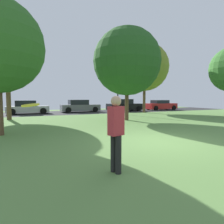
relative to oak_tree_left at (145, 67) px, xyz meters
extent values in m
plane|color=#5B8442|center=(-7.67, -12.49, -5.17)|extent=(44.00, 44.00, 0.00)
cube|color=#28282B|center=(-7.67, 3.51, -5.16)|extent=(44.00, 6.40, 0.01)
cylinder|color=brown|center=(0.00, 0.00, -3.59)|extent=(0.31, 0.31, 3.14)
sphere|color=olive|center=(0.00, 0.00, 0.01)|extent=(5.41, 5.41, 5.41)
cylinder|color=brown|center=(-13.55, -1.74, -3.65)|extent=(0.34, 0.34, 3.03)
sphere|color=olive|center=(-13.55, -1.74, -0.72)|extent=(4.24, 4.24, 4.24)
cylinder|color=brown|center=(-5.41, -5.72, -3.90)|extent=(0.28, 0.28, 2.52)
sphere|color=#23511E|center=(-5.41, -5.72, -0.79)|extent=(5.01, 5.01, 5.01)
cylinder|color=black|center=(-10.49, -14.59, -4.74)|extent=(0.14, 0.14, 0.86)
cylinder|color=black|center=(-10.54, -14.43, -4.74)|extent=(0.14, 0.14, 0.86)
cube|color=#B72D38|center=(-10.51, -14.51, -3.99)|extent=(0.37, 0.30, 0.64)
sphere|color=tan|center=(-10.51, -14.51, -3.55)|extent=(0.23, 0.23, 0.23)
cylinder|color=yellow|center=(-12.26, -15.03, -3.59)|extent=(0.36, 0.36, 0.06)
cube|color=#B7B7BC|center=(-12.17, 3.60, -4.68)|extent=(4.13, 1.85, 0.67)
cube|color=black|center=(-12.38, 3.60, -4.05)|extent=(1.98, 1.63, 0.59)
cylinder|color=black|center=(-10.73, 4.53, -4.85)|extent=(0.64, 0.22, 0.64)
cylinder|color=black|center=(-10.73, 2.68, -4.85)|extent=(0.64, 0.22, 0.64)
cylinder|color=black|center=(-13.62, 4.53, -4.85)|extent=(0.64, 0.22, 0.64)
cylinder|color=black|center=(-13.62, 2.68, -4.85)|extent=(0.64, 0.22, 0.64)
cube|color=slate|center=(-6.46, 3.82, -4.65)|extent=(4.54, 1.71, 0.73)
cube|color=black|center=(-6.69, 3.82, -4.00)|extent=(2.18, 1.50, 0.57)
cylinder|color=black|center=(-4.88, 4.68, -4.85)|extent=(0.64, 0.22, 0.64)
cylinder|color=black|center=(-4.88, 2.97, -4.85)|extent=(0.64, 0.22, 0.64)
cylinder|color=black|center=(-8.05, 4.68, -4.85)|extent=(0.64, 0.22, 0.64)
cylinder|color=black|center=(-8.05, 2.97, -4.85)|extent=(0.64, 0.22, 0.64)
cube|color=black|center=(-0.76, 3.33, -4.62)|extent=(4.47, 1.90, 0.79)
cube|color=black|center=(-0.98, 3.33, -3.93)|extent=(2.14, 1.67, 0.59)
cylinder|color=black|center=(0.81, 4.28, -4.85)|extent=(0.64, 0.22, 0.64)
cylinder|color=black|center=(0.81, 2.38, -4.85)|extent=(0.64, 0.22, 0.64)
cylinder|color=black|center=(-2.32, 4.28, -4.85)|extent=(0.64, 0.22, 0.64)
cylinder|color=black|center=(-2.32, 2.38, -4.85)|extent=(0.64, 0.22, 0.64)
cube|color=#B21E1E|center=(4.95, 3.14, -4.63)|extent=(4.43, 1.74, 0.77)
cube|color=black|center=(4.73, 3.14, -4.02)|extent=(2.12, 1.53, 0.45)
cylinder|color=black|center=(6.50, 4.00, -4.85)|extent=(0.64, 0.22, 0.64)
cylinder|color=black|center=(6.50, 2.27, -4.85)|extent=(0.64, 0.22, 0.64)
cylinder|color=black|center=(3.40, 4.00, -4.85)|extent=(0.64, 0.22, 0.64)
cylinder|color=black|center=(3.40, 2.27, -4.85)|extent=(0.64, 0.22, 0.64)
cylinder|color=#2D2D33|center=(-3.51, -0.29, -2.92)|extent=(0.14, 0.14, 4.50)
camera|label=1|loc=(-12.32, -18.28, -3.48)|focal=30.41mm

